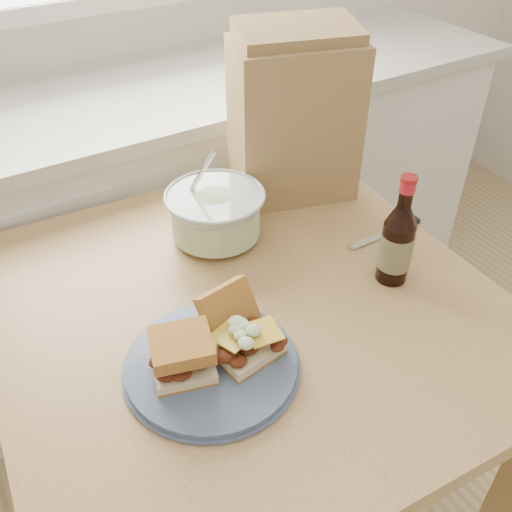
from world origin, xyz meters
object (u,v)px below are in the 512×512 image
dining_table (247,343)px  paper_bag (294,121)px  plate (212,365)px  beer_bottle (397,243)px  coleslaw_bowl (216,216)px

dining_table → paper_bag: paper_bag is taller
dining_table → plate: plate is taller
plate → paper_bag: paper_bag is taller
beer_bottle → paper_bag: paper_bag is taller
dining_table → plate: size_ratio=3.40×
coleslaw_bowl → paper_bag: bearing=17.9°
coleslaw_bowl → dining_table: bearing=-103.8°
coleslaw_bowl → paper_bag: 0.31m
beer_bottle → plate: bearing=178.6°
dining_table → beer_bottle: beer_bottle is taller
plate → beer_bottle: beer_bottle is taller
paper_bag → dining_table: bearing=-119.2°
beer_bottle → coleslaw_bowl: bearing=123.0°
dining_table → coleslaw_bowl: coleslaw_bowl is taller
coleslaw_bowl → plate: bearing=-119.7°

